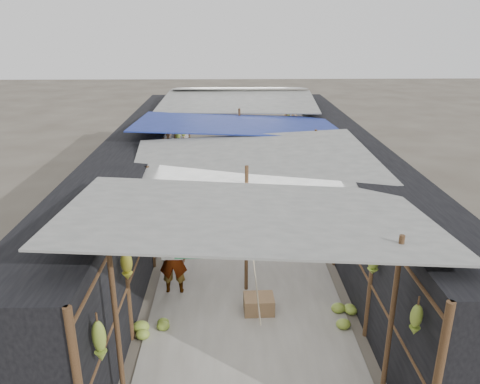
{
  "coord_description": "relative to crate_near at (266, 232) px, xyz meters",
  "views": [
    {
      "loc": [
        -0.32,
        -5.15,
        5.06
      ],
      "look_at": [
        -0.07,
        5.31,
        1.25
      ],
      "focal_mm": 35.0,
      "sensor_mm": 36.0,
      "label": 1
    }
  ],
  "objects": [
    {
      "name": "stall_right",
      "position": [
        2.11,
        1.11,
        0.99
      ],
      "size": [
        1.4,
        15.0,
        2.3
      ],
      "primitive_type": "cube",
      "color": "black",
      "rests_on": "ground"
    },
    {
      "name": "crate_near",
      "position": [
        0.0,
        0.0,
        0.0
      ],
      "size": [
        0.57,
        0.46,
        0.33
      ],
      "primitive_type": "cube",
      "rotation": [
        0.0,
        0.0,
        -0.04
      ],
      "color": "#996E4D",
      "rests_on": "ground"
    },
    {
      "name": "hanging_bananas",
      "position": [
        -0.46,
        0.71,
        1.52
      ],
      "size": [
        3.95,
        14.12,
        0.86
      ],
      "color": "olive",
      "rests_on": "ground"
    },
    {
      "name": "black_basin",
      "position": [
        0.77,
        4.88,
        -0.07
      ],
      "size": [
        0.66,
        0.66,
        0.2
      ],
      "primitive_type": "cylinder",
      "color": "black",
      "rests_on": "ground"
    },
    {
      "name": "market_canopy",
      "position": [
        -0.57,
        1.44,
        2.24
      ],
      "size": [
        5.62,
        15.2,
        2.77
      ],
      "color": "brown",
      "rests_on": "ground"
    },
    {
      "name": "stall_left",
      "position": [
        -3.29,
        1.11,
        0.99
      ],
      "size": [
        1.4,
        15.0,
        2.3
      ],
      "primitive_type": "cube",
      "color": "black",
      "rests_on": "ground"
    },
    {
      "name": "floor_bananas",
      "position": [
        -0.06,
        0.91,
        -0.02
      ],
      "size": [
        3.88,
        9.9,
        0.35
      ],
      "color": "olive",
      "rests_on": "ground"
    },
    {
      "name": "aisle_slab",
      "position": [
        -0.59,
        1.11,
        -0.15
      ],
      "size": [
        3.6,
        16.0,
        0.02
      ],
      "primitive_type": "cube",
      "color": "#9E998E",
      "rests_on": "ground"
    },
    {
      "name": "crate_back",
      "position": [
        -0.58,
        1.36,
        -0.04
      ],
      "size": [
        0.49,
        0.46,
        0.25
      ],
      "primitive_type": "cube",
      "rotation": [
        0.0,
        0.0,
        0.43
      ],
      "color": "#996E4D",
      "rests_on": "ground"
    },
    {
      "name": "vendor_elderly",
      "position": [
        -2.02,
        -2.43,
        0.58
      ],
      "size": [
        0.55,
        0.36,
        1.49
      ],
      "primitive_type": "imported",
      "rotation": [
        0.0,
        0.0,
        3.15
      ],
      "color": "silver",
      "rests_on": "ground"
    },
    {
      "name": "crate_mid",
      "position": [
        -0.39,
        -3.17,
        -0.0
      ],
      "size": [
        0.56,
        0.46,
        0.33
      ],
      "primitive_type": "cube",
      "rotation": [
        0.0,
        0.0,
        0.03
      ],
      "color": "#996E4D",
      "rests_on": "ground"
    },
    {
      "name": "shopper_blue",
      "position": [
        -0.58,
        0.38,
        0.66
      ],
      "size": [
        0.97,
        0.87,
        1.65
      ],
      "primitive_type": "imported",
      "rotation": [
        0.0,
        0.0,
        0.36
      ],
      "color": "#1E5096",
      "rests_on": "ground"
    },
    {
      "name": "vendor_seated",
      "position": [
        0.93,
        3.83,
        0.32
      ],
      "size": [
        0.63,
        0.72,
        0.97
      ],
      "primitive_type": "imported",
      "rotation": [
        0.0,
        0.0,
        -1.04
      ],
      "color": "#534B48",
      "rests_on": "ground"
    }
  ]
}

